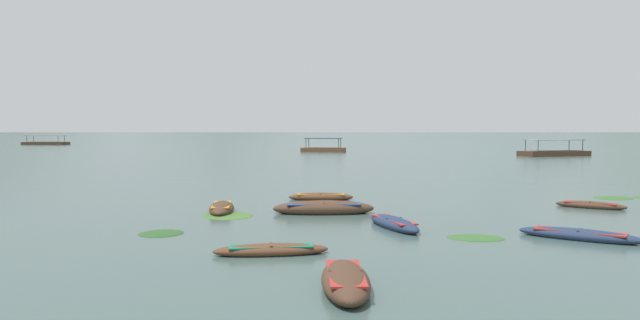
% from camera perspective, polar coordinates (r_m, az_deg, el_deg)
% --- Properties ---
extents(ground_plane, '(6000.00, 6000.00, 0.00)m').
position_cam_1_polar(ground_plane, '(1505.73, 1.08, 2.82)').
color(ground_plane, '#425B56').
extents(mountain_1, '(890.01, 890.01, 210.81)m').
position_cam_1_polar(mountain_1, '(2707.64, -9.95, 5.07)').
color(mountain_1, '#4C5B56').
rests_on(mountain_1, ground).
extents(mountain_2, '(900.64, 900.64, 335.06)m').
position_cam_1_polar(mountain_2, '(2276.18, 16.37, 6.97)').
color(mountain_2, slate).
rests_on(mountain_2, ground).
extents(mountain_3, '(904.21, 904.21, 351.45)m').
position_cam_1_polar(mountain_3, '(2928.62, 28.38, 5.98)').
color(mountain_3, '#56665B').
rests_on(mountain_3, ground).
extents(rowboat_0, '(4.54, 1.65, 0.71)m').
position_cam_1_polar(rowboat_0, '(25.52, 0.35, -4.78)').
color(rowboat_0, '#4C3323').
rests_on(rowboat_0, ground).
extents(rowboat_1, '(1.26, 3.54, 0.63)m').
position_cam_1_polar(rowboat_1, '(13.57, 2.53, -11.83)').
color(rowboat_1, '#4C3323').
rests_on(rowboat_1, ground).
extents(rowboat_2, '(3.85, 2.99, 0.44)m').
position_cam_1_polar(rowboat_2, '(21.40, 24.24, -6.77)').
color(rowboat_2, navy).
rests_on(rowboat_2, ground).
extents(rowboat_3, '(3.42, 1.02, 0.47)m').
position_cam_1_polar(rowboat_3, '(30.46, 0.08, -3.66)').
color(rowboat_3, brown).
rests_on(rowboat_3, ground).
extents(rowboat_5, '(1.49, 3.60, 0.56)m').
position_cam_1_polar(rowboat_5, '(26.22, -9.68, -4.72)').
color(rowboat_5, '#4C3323').
rests_on(rowboat_5, ground).
extents(rowboat_7, '(2.10, 3.83, 0.50)m').
position_cam_1_polar(rowboat_7, '(22.00, 7.29, -6.22)').
color(rowboat_7, navy).
rests_on(rowboat_7, ground).
extents(rowboat_8, '(3.03, 2.34, 0.40)m').
position_cam_1_polar(rowboat_8, '(30.08, 25.14, -4.06)').
color(rowboat_8, '#4C3323').
rests_on(rowboat_8, ground).
extents(rowboat_9, '(3.51, 1.38, 0.40)m').
position_cam_1_polar(rowboat_9, '(17.29, -4.85, -8.84)').
color(rowboat_9, brown).
rests_on(rowboat_9, ground).
extents(ferry_0, '(10.62, 6.63, 2.54)m').
position_cam_1_polar(ferry_0, '(88.44, 22.08, 0.66)').
color(ferry_0, '#4C3323').
rests_on(ferry_0, ground).
extents(ferry_1, '(7.65, 4.07, 2.54)m').
position_cam_1_polar(ferry_1, '(96.68, 0.33, 1.06)').
color(ferry_1, brown).
rests_on(ferry_1, ground).
extents(ferry_2, '(11.07, 4.69, 2.54)m').
position_cam_1_polar(ferry_2, '(159.66, -25.44, 1.52)').
color(ferry_2, '#4C3323').
rests_on(ferry_2, ground).
extents(weed_patch_0, '(1.98, 2.03, 0.14)m').
position_cam_1_polar(weed_patch_0, '(21.35, -15.41, -7.02)').
color(weed_patch_0, '#2D5628').
rests_on(weed_patch_0, ground).
extents(weed_patch_1, '(2.44, 2.08, 0.14)m').
position_cam_1_polar(weed_patch_1, '(34.90, 26.94, -3.38)').
color(weed_patch_1, '#38662D').
rests_on(weed_patch_1, ground).
extents(weed_patch_4, '(2.07, 1.57, 0.14)m').
position_cam_1_polar(weed_patch_4, '(20.45, 15.13, -7.45)').
color(weed_patch_4, '#38662D').
rests_on(weed_patch_4, ground).
extents(weed_patch_5, '(3.06, 3.21, 0.14)m').
position_cam_1_polar(weed_patch_5, '(25.14, -9.13, -5.45)').
color(weed_patch_5, '#477033').
rests_on(weed_patch_5, ground).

